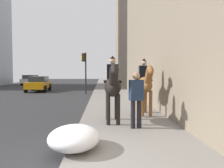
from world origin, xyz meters
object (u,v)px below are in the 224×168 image
at_px(car_near_lane, 39,84).
at_px(car_mid_lane, 31,80).
at_px(mounted_horse_near, 113,86).
at_px(mounted_horse_far, 145,84).
at_px(pedestrian_greeting, 136,96).
at_px(traffic_light_near_curb, 85,66).

height_order(car_near_lane, car_mid_lane, same).
distance_m(mounted_horse_near, car_near_lane, 15.80).
relative_size(mounted_horse_near, car_near_lane, 0.58).
xyz_separation_m(mounted_horse_near, mounted_horse_far, (1.37, -1.34, -0.00)).
distance_m(car_near_lane, car_mid_lane, 12.14).
bearing_deg(car_mid_lane, pedestrian_greeting, -155.69).
relative_size(mounted_horse_far, traffic_light_near_curb, 0.65).
bearing_deg(pedestrian_greeting, car_mid_lane, 12.36).
height_order(mounted_horse_far, pedestrian_greeting, mounted_horse_far).
height_order(mounted_horse_far, traffic_light_near_curb, traffic_light_near_curb).
distance_m(mounted_horse_near, traffic_light_near_curb, 11.91).
bearing_deg(mounted_horse_near, car_near_lane, -156.33).
relative_size(pedestrian_greeting, car_mid_lane, 0.38).
height_order(mounted_horse_far, car_mid_lane, mounted_horse_far).
height_order(mounted_horse_far, car_near_lane, mounted_horse_far).
bearing_deg(traffic_light_near_curb, pedestrian_greeting, -168.78).
bearing_deg(mounted_horse_far, pedestrian_greeting, -18.85).
distance_m(mounted_horse_near, car_mid_lane, 27.92).
bearing_deg(pedestrian_greeting, mounted_horse_near, 28.56).
bearing_deg(mounted_horse_far, car_near_lane, -151.53).
distance_m(pedestrian_greeting, car_near_lane, 16.83).
height_order(pedestrian_greeting, traffic_light_near_curb, traffic_light_near_curb).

